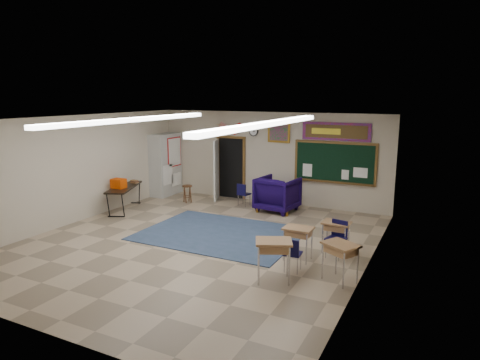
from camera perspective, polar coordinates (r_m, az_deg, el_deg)
The scene contains 25 objects.
floor at distance 10.65m, azimuth -5.67°, elevation -8.24°, with size 9.00×9.00×0.00m, color tan.
back_wall at distance 14.19m, azimuth 3.88°, elevation 2.98°, with size 8.00×0.04×3.00m, color #BBAD97.
front_wall at distance 6.99m, azimuth -25.99°, elevation -6.99°, with size 8.00×0.04×3.00m, color #BBAD97.
left_wall at distance 12.80m, azimuth -21.19°, elevation 1.32°, with size 0.04×9.00×3.00m, color #BBAD97.
right_wall at distance 8.83m, azimuth 16.74°, elevation -2.64°, with size 0.04×9.00×3.00m, color #BBAD97.
ceiling at distance 10.05m, azimuth -6.01°, elevation 8.09°, with size 8.00×9.00×0.04m, color white.
area_rug at distance 11.20m, azimuth -2.62°, elevation -7.15°, with size 4.00×3.00×0.02m, color #354365.
fluorescent_strips at distance 10.05m, azimuth -6.00°, elevation 7.75°, with size 3.86×6.00×0.10m, color white, non-canonical shape.
doorway at distance 14.77m, azimuth -1.76°, elevation 1.59°, with size 1.10×0.89×2.16m.
chalkboard at distance 13.48m, azimuth 12.48°, elevation 2.14°, with size 2.55×0.14×1.30m.
bulletin_board at distance 13.37m, azimuth 12.67°, elevation 6.32°, with size 2.10×0.05×0.55m.
framed_art_print at distance 13.93m, azimuth 5.20°, elevation 6.33°, with size 0.75×0.05×0.65m.
wall_clock at distance 14.28m, azimuth 1.82°, elevation 6.49°, with size 0.32×0.05×0.32m.
wall_flags at distance 14.62m, azimuth -1.27°, elevation 7.12°, with size 1.16×0.06×0.70m, color red, non-canonical shape.
storage_cabinet at distance 15.51m, azimuth -9.87°, elevation 2.05°, with size 0.59×1.25×2.20m.
wingback_armchair at distance 13.28m, azimuth 5.03°, elevation -1.86°, with size 1.14×1.17×1.07m, color black.
student_chair_reading at distance 13.87m, azimuth 0.55°, elevation -1.94°, with size 0.37×0.37×0.74m, color black, non-canonical shape.
student_chair_desk_a at distance 8.90m, azimuth 7.05°, elevation -9.81°, with size 0.36×0.36×0.72m, color black, non-canonical shape.
student_chair_desk_b at distance 9.74m, azimuth 12.66°, elevation -7.79°, with size 0.41×0.41×0.82m, color black, non-canonical shape.
student_desk_front_left at distance 9.47m, azimuth 7.73°, elevation -8.17°, with size 0.62×0.47×0.74m.
student_desk_front_right at distance 10.05m, azimuth 12.65°, elevation -7.23°, with size 0.62×0.47×0.73m.
student_desk_back_left at distance 8.38m, azimuth 4.49°, elevation -10.39°, with size 0.84×0.76×0.83m.
student_desk_back_right at distance 8.57m, azimuth 13.19°, elevation -10.38°, with size 0.80×0.73×0.77m.
folding_table at distance 13.82m, azimuth -15.17°, elevation -2.22°, with size 1.26×1.92×1.04m.
wooden_stool at distance 14.40m, azimuth -7.03°, elevation -1.81°, with size 0.33×0.33×0.58m.
Camera 1 is at (5.37, -8.48, 3.57)m, focal length 32.00 mm.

